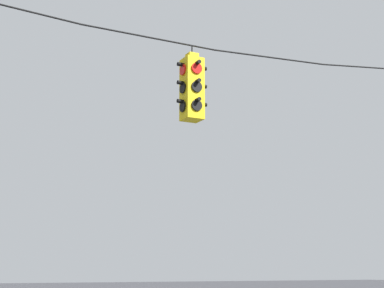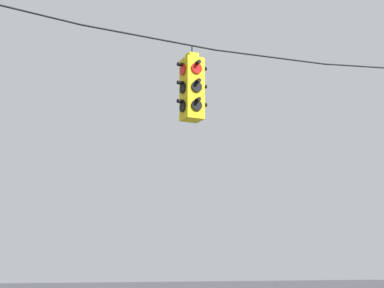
# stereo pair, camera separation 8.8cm
# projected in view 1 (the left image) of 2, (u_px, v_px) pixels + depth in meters

# --- Properties ---
(span_wire) EXTENTS (17.83, 0.03, 0.87)m
(span_wire) POSITION_uv_depth(u_px,v_px,m) (152.00, 23.00, 10.37)
(span_wire) COLOR black
(traffic_light_near_left_pole) EXTENTS (0.58, 0.58, 1.39)m
(traffic_light_near_left_pole) POSITION_uv_depth(u_px,v_px,m) (192.00, 88.00, 10.50)
(traffic_light_near_left_pole) COLOR yellow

